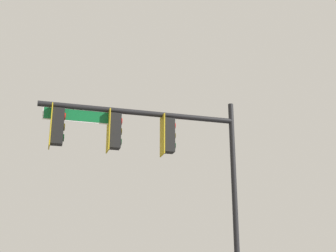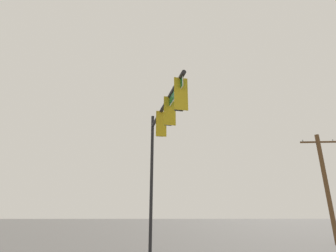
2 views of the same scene
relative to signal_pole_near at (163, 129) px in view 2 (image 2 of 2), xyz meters
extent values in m
cylinder|color=black|center=(-2.79, -0.59, -2.02)|extent=(0.17, 0.17, 7.46)
cylinder|color=black|center=(0.24, 0.05, 1.11)|extent=(6.09, 1.45, 0.17)
cube|color=gold|center=(-0.48, -0.10, 0.44)|extent=(0.14, 0.51, 1.30)
cube|color=black|center=(-0.67, -0.14, 0.44)|extent=(0.42, 0.39, 1.10)
cylinder|color=black|center=(-0.67, -0.14, 1.05)|extent=(0.04, 0.04, 0.12)
cylinder|color=red|center=(-0.86, -0.18, 0.77)|extent=(0.07, 0.22, 0.22)
cylinder|color=#392D05|center=(-0.86, -0.18, 0.44)|extent=(0.07, 0.22, 0.22)
cylinder|color=black|center=(-0.86, -0.18, 0.11)|extent=(0.07, 0.22, 0.22)
cube|color=gold|center=(1.19, 0.25, 0.44)|extent=(0.14, 0.51, 1.30)
cube|color=black|center=(1.00, 0.21, 0.44)|extent=(0.42, 0.39, 1.10)
cylinder|color=black|center=(1.00, 0.21, 1.05)|extent=(0.04, 0.04, 0.12)
cylinder|color=red|center=(0.80, 0.17, 0.77)|extent=(0.07, 0.22, 0.22)
cylinder|color=#392D05|center=(0.80, 0.17, 0.44)|extent=(0.07, 0.22, 0.22)
cylinder|color=black|center=(0.80, 0.17, 0.11)|extent=(0.07, 0.22, 0.22)
cube|color=gold|center=(2.85, 0.60, 0.44)|extent=(0.14, 0.51, 1.30)
cube|color=black|center=(2.67, 0.56, 0.44)|extent=(0.42, 0.39, 1.10)
cylinder|color=black|center=(2.67, 0.56, 1.05)|extent=(0.04, 0.04, 0.12)
cylinder|color=red|center=(2.47, 0.52, 0.77)|extent=(0.07, 0.22, 0.22)
cylinder|color=#392D05|center=(2.47, 0.52, 0.44)|extent=(0.07, 0.22, 0.22)
cylinder|color=black|center=(2.47, 0.52, 0.11)|extent=(0.07, 0.22, 0.22)
cube|color=#0F602D|center=(2.06, 0.44, 0.83)|extent=(2.04, 0.47, 0.34)
cube|color=white|center=(2.06, 0.44, 0.83)|extent=(2.10, 0.47, 0.40)
cylinder|color=brown|center=(-8.13, 12.42, -1.70)|extent=(0.32, 0.32, 8.09)
cube|color=brown|center=(-8.13, 12.42, 1.74)|extent=(0.37, 2.74, 0.12)
cylinder|color=gray|center=(-8.24, 11.26, 1.86)|extent=(0.08, 0.08, 0.16)
cylinder|color=gray|center=(-8.03, 13.58, 1.86)|extent=(0.08, 0.08, 0.16)
camera|label=1|loc=(0.31, 13.88, -3.76)|focal=50.00mm
camera|label=2|loc=(11.56, -0.16, -3.83)|focal=28.00mm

